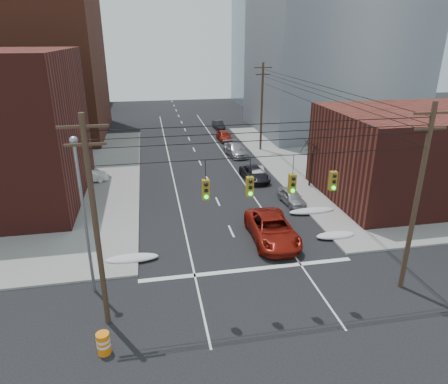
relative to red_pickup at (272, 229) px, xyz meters
name	(u,v)px	position (x,y,z in m)	size (l,w,h in m)	color
ground	(281,340)	(-2.63, -10.06, -0.91)	(160.00, 160.00, 0.00)	black
sidewalk_ne	(421,157)	(24.37, 16.94, -0.83)	(40.00, 40.00, 0.15)	gray
building_brick_tall	(4,28)	(-26.63, 37.94, 14.09)	(24.00, 20.00, 30.00)	brown
building_brick_far	(43,78)	(-28.63, 63.94, 5.09)	(22.00, 18.00, 12.00)	#4F1C17
building_office	(333,47)	(19.37, 33.94, 11.59)	(22.00, 20.00, 25.00)	gray
building_glass	(287,51)	(21.37, 59.94, 10.09)	(20.00, 18.00, 22.00)	gray
building_storefront	(417,155)	(15.37, 5.94, 3.09)	(16.00, 12.00, 8.00)	#4F1C17
utility_pole_left	(95,223)	(-11.13, -7.06, 4.88)	(2.20, 0.28, 11.00)	#473323
utility_pole_right	(417,197)	(5.87, -7.06, 4.88)	(2.20, 0.28, 11.00)	#473323
utility_pole_far	(262,106)	(5.87, 23.94, 4.88)	(2.20, 0.28, 11.00)	#473323
traffic_signals	(271,184)	(-2.53, -7.09, 6.26)	(17.00, 0.42, 2.02)	black
street_light	(83,205)	(-12.13, -4.06, 4.63)	(0.44, 0.44, 9.32)	gray
bare_tree	(311,165)	(6.95, 9.93, 1.41)	(2.09, 2.20, 4.93)	black
snow_nw	(132,258)	(-10.03, -1.06, -0.70)	(3.50, 1.08, 0.42)	silver
snow_ne	(335,235)	(4.77, -0.56, -0.70)	(3.00, 1.08, 0.42)	silver
snow_east_far	(312,211)	(4.77, 3.94, -0.70)	(4.00, 1.08, 0.42)	silver
red_pickup	(272,229)	(0.00, 0.00, 0.00)	(3.01, 6.52, 1.81)	maroon
parked_car_a	(292,197)	(3.77, 6.24, -0.26)	(1.52, 3.78, 1.29)	#AEAEB3
parked_car_b	(257,173)	(2.49, 13.14, -0.29)	(1.31, 3.77, 1.24)	silver
parked_car_c	(255,174)	(2.17, 12.98, -0.24)	(2.22, 4.82, 1.34)	black
parked_car_d	(236,150)	(2.17, 22.26, -0.16)	(2.10, 5.17, 1.50)	#9D9EA2
parked_car_e	(224,136)	(2.17, 29.89, -0.18)	(1.71, 4.25, 1.45)	maroon
parked_car_f	(218,125)	(2.75, 37.74, -0.26)	(1.36, 3.91, 1.29)	black
lot_car_a	(87,176)	(-14.76, 15.00, -0.10)	(1.38, 3.97, 1.31)	silver
lot_car_b	(54,172)	(-18.32, 16.98, -0.04)	(2.39, 5.18, 1.44)	#B4B5B9
lot_car_c	(15,187)	(-20.94, 12.77, -0.02)	(2.08, 5.11, 1.48)	black
construction_barrel	(103,343)	(-11.13, -9.29, -0.33)	(0.79, 0.79, 1.13)	orange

